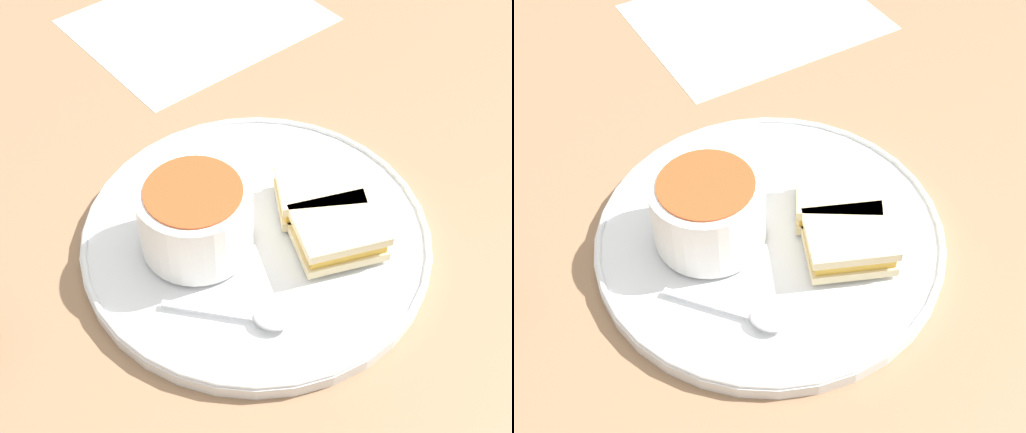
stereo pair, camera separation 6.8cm
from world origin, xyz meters
TOP-DOWN VIEW (x-y plane):
  - ground_plane at (0.00, 0.00)m, footprint 2.40×2.40m
  - plate at (0.00, 0.00)m, footprint 0.34×0.34m
  - soup_bowl at (0.04, 0.04)m, footprint 0.11×0.11m
  - spoon at (-0.06, 0.08)m, footprint 0.11×0.06m
  - sandwich_half_near at (-0.07, -0.03)m, footprint 0.10×0.11m
  - sandwich_half_far at (-0.03, -0.06)m, footprint 0.11×0.10m
  - menu_sheet at (0.29, -0.28)m, footprint 0.33×0.37m

SIDE VIEW (x-z plane):
  - ground_plane at x=0.00m, z-range 0.00..0.00m
  - menu_sheet at x=0.29m, z-range 0.00..0.00m
  - plate at x=0.00m, z-range 0.00..0.02m
  - spoon at x=-0.06m, z-range 0.02..0.03m
  - sandwich_half_near at x=-0.07m, z-range 0.02..0.05m
  - sandwich_half_far at x=-0.03m, z-range 0.02..0.05m
  - soup_bowl at x=0.04m, z-range 0.02..0.09m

